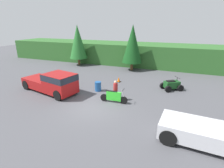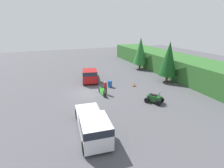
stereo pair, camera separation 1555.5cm
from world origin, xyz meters
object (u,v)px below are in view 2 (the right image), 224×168
at_px(traffic_cone, 134,85).
at_px(steel_barrel, 110,84).
at_px(dirt_bike, 102,91).
at_px(rider_person, 105,87).
at_px(pickup_truck_second, 93,125).
at_px(quad_atv, 154,99).
at_px(pickup_truck_red, 90,75).

height_order(traffic_cone, steel_barrel, steel_barrel).
distance_m(traffic_cone, steel_barrel, 3.33).
distance_m(dirt_bike, rider_person, 0.62).
relative_size(pickup_truck_second, steel_barrel, 6.92).
bearing_deg(quad_atv, rider_person, -169.26).
bearing_deg(rider_person, quad_atv, 62.74).
height_order(pickup_truck_second, dirt_bike, pickup_truck_second).
bearing_deg(traffic_cone, pickup_truck_second, -42.66).
relative_size(pickup_truck_red, dirt_bike, 2.66).
height_order(pickup_truck_red, quad_atv, pickup_truck_red).
bearing_deg(pickup_truck_second, steel_barrel, 157.61).
bearing_deg(pickup_truck_red, quad_atv, 37.92).
relative_size(quad_atv, steel_barrel, 2.51).
bearing_deg(rider_person, steel_barrel, 165.38).
height_order(dirt_bike, traffic_cone, dirt_bike).
bearing_deg(steel_barrel, pickup_truck_second, -26.93).
bearing_deg(traffic_cone, pickup_truck_red, -131.10).
bearing_deg(steel_barrel, quad_atv, 23.56).
relative_size(dirt_bike, rider_person, 1.33).
bearing_deg(traffic_cone, rider_person, -74.04).
bearing_deg(dirt_bike, pickup_truck_red, 177.83).
xyz_separation_m(quad_atv, rider_person, (-4.12, -4.18, 0.45)).
relative_size(pickup_truck_second, rider_person, 3.59).
xyz_separation_m(quad_atv, steel_barrel, (-6.36, -2.77, -0.03)).
bearing_deg(pickup_truck_red, steel_barrel, 40.92).
bearing_deg(pickup_truck_second, traffic_cone, 141.89).
distance_m(rider_person, traffic_cone, 4.83).
xyz_separation_m(pickup_truck_red, steel_barrel, (3.50, 1.88, -0.57)).
distance_m(pickup_truck_red, pickup_truck_second, 13.66).
bearing_deg(pickup_truck_red, rider_person, 17.41).
height_order(pickup_truck_second, quad_atv, pickup_truck_second).
bearing_deg(rider_person, dirt_bike, -69.78).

